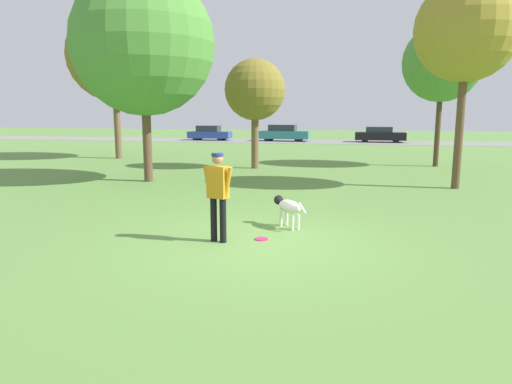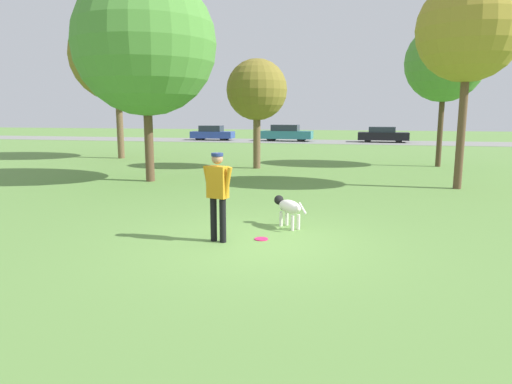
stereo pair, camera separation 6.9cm
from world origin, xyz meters
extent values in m
plane|color=#608C42|center=(0.00, 0.00, 0.00)|extent=(120.00, 120.00, 0.00)
cube|color=gray|center=(0.00, 32.18, 0.01)|extent=(120.00, 6.00, 0.01)
cylinder|color=black|center=(-0.67, -0.09, 0.44)|extent=(0.16, 0.16, 0.88)
cylinder|color=black|center=(-0.88, -0.03, 0.44)|extent=(0.16, 0.16, 0.88)
cube|color=#C68419|center=(-0.77, -0.06, 1.19)|extent=(0.44, 0.32, 0.62)
cylinder|color=#C68419|center=(-0.56, -0.12, 1.19)|extent=(0.23, 0.15, 0.63)
cylinder|color=#C68419|center=(-0.99, 0.00, 1.19)|extent=(0.23, 0.15, 0.63)
sphere|color=#A87A5B|center=(-0.77, -0.06, 1.65)|extent=(0.27, 0.27, 0.22)
cylinder|color=navy|center=(-0.77, -0.06, 1.72)|extent=(0.29, 0.29, 0.06)
ellipsoid|color=silver|center=(0.44, 1.33, 0.48)|extent=(0.70, 0.71, 0.29)
ellipsoid|color=black|center=(0.30, 1.47, 0.43)|extent=(0.26, 0.25, 0.16)
sphere|color=black|center=(0.14, 1.64, 0.56)|extent=(0.31, 0.31, 0.22)
cylinder|color=silver|center=(0.23, 1.43, 0.17)|extent=(0.10, 0.10, 0.33)
cylinder|color=silver|center=(0.34, 1.54, 0.17)|extent=(0.10, 0.10, 0.33)
cylinder|color=silver|center=(0.53, 1.12, 0.17)|extent=(0.10, 0.10, 0.33)
cylinder|color=silver|center=(0.65, 1.23, 0.17)|extent=(0.10, 0.10, 0.33)
cylinder|color=silver|center=(0.76, 1.00, 0.52)|extent=(0.22, 0.22, 0.23)
cylinder|color=#E52366|center=(0.02, 0.27, 0.01)|extent=(0.27, 0.27, 0.02)
torus|color=#E52366|center=(0.02, 0.27, 0.01)|extent=(0.27, 0.27, 0.02)
cylinder|color=brown|center=(-11.15, 14.83, 1.86)|extent=(0.36, 0.36, 3.72)
sphere|color=olive|center=(-11.15, 14.83, 5.58)|extent=(4.97, 4.97, 4.97)
cylinder|color=brown|center=(-5.69, 7.13, 1.51)|extent=(0.32, 0.32, 3.03)
sphere|color=#4C8938|center=(-5.69, 7.13, 4.93)|extent=(5.07, 5.07, 5.07)
cylinder|color=brown|center=(5.13, 7.84, 1.94)|extent=(0.26, 0.26, 3.89)
sphere|color=olive|center=(5.13, 7.84, 5.12)|extent=(3.29, 3.29, 3.29)
cylinder|color=brown|center=(-2.70, 11.93, 1.26)|extent=(0.33, 0.33, 2.51)
sphere|color=olive|center=(-2.70, 11.93, 3.53)|extent=(2.72, 2.72, 2.72)
cylinder|color=#4C3826|center=(5.53, 14.50, 1.72)|extent=(0.24, 0.24, 3.44)
sphere|color=#4C8938|center=(5.53, 14.50, 4.79)|extent=(3.58, 3.58, 3.58)
cube|color=#284293|center=(-11.51, 32.24, 0.50)|extent=(3.93, 1.73, 0.61)
cube|color=#232D38|center=(-11.62, 32.24, 1.08)|extent=(2.05, 1.46, 0.55)
cylinder|color=black|center=(-10.35, 32.97, 0.28)|extent=(0.57, 0.21, 0.56)
cylinder|color=black|center=(-10.32, 31.56, 0.28)|extent=(0.57, 0.21, 0.56)
cylinder|color=black|center=(-12.69, 32.93, 0.28)|extent=(0.57, 0.21, 0.56)
cylinder|color=black|center=(-12.66, 31.52, 0.28)|extent=(0.57, 0.21, 0.56)
cube|color=teal|center=(-4.56, 32.31, 0.57)|extent=(4.64, 1.85, 0.69)
cube|color=#232D38|center=(-4.69, 32.32, 1.19)|extent=(2.44, 1.53, 0.55)
cylinder|color=black|center=(-3.16, 32.97, 0.33)|extent=(0.66, 0.23, 0.65)
cylinder|color=black|center=(-3.21, 31.55, 0.33)|extent=(0.66, 0.23, 0.65)
cylinder|color=black|center=(-5.90, 33.08, 0.33)|extent=(0.66, 0.23, 0.65)
cylinder|color=black|center=(-5.96, 31.66, 0.33)|extent=(0.66, 0.23, 0.65)
cube|color=black|center=(3.81, 32.55, 0.53)|extent=(4.26, 1.87, 0.66)
cube|color=#232D38|center=(3.68, 32.55, 1.10)|extent=(2.23, 1.58, 0.47)
cylinder|color=black|center=(5.09, 33.29, 0.29)|extent=(0.59, 0.21, 0.59)
cylinder|color=black|center=(5.06, 31.75, 0.29)|extent=(0.59, 0.21, 0.59)
cylinder|color=black|center=(2.56, 33.35, 0.29)|extent=(0.59, 0.21, 0.59)
cylinder|color=black|center=(2.52, 31.81, 0.29)|extent=(0.59, 0.21, 0.59)
camera|label=1|loc=(1.82, -8.42, 2.51)|focal=32.00mm
camera|label=2|loc=(1.89, -8.40, 2.51)|focal=32.00mm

